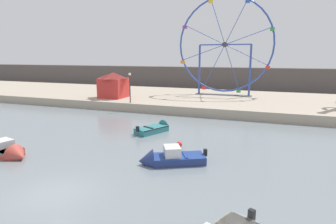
% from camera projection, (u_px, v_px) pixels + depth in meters
% --- Properties ---
extents(ground_plane, '(240.00, 240.00, 0.00)m').
position_uv_depth(ground_plane, '(55.00, 194.00, 13.90)').
color(ground_plane, slate).
extents(quay_promenade, '(110.00, 18.39, 1.01)m').
position_uv_depth(quay_promenade, '(202.00, 100.00, 40.48)').
color(quay_promenade, tan).
rests_on(quay_promenade, ground_plane).
extents(distant_town_skyline, '(140.00, 3.00, 4.40)m').
position_uv_depth(distant_town_skyline, '(224.00, 79.00, 56.49)').
color(distant_town_skyline, '#564C47').
rests_on(distant_town_skyline, ground_plane).
extents(motorboat_navy_blue, '(4.26, 3.20, 1.56)m').
position_uv_depth(motorboat_navy_blue, '(167.00, 158.00, 17.77)').
color(motorboat_navy_blue, navy).
rests_on(motorboat_navy_blue, ground_plane).
extents(motorboat_faded_red, '(5.37, 2.62, 1.41)m').
position_uv_depth(motorboat_faded_red, '(6.00, 150.00, 19.36)').
color(motorboat_faded_red, '#B24238').
rests_on(motorboat_faded_red, ground_plane).
extents(motorboat_teal_painted, '(2.70, 3.91, 1.28)m').
position_uv_depth(motorboat_teal_painted, '(157.00, 128.00, 25.48)').
color(motorboat_teal_painted, teal).
rests_on(motorboat_teal_painted, ground_plane).
extents(ferris_wheel_blue_frame, '(13.27, 1.20, 13.75)m').
position_uv_depth(ferris_wheel_blue_frame, '(225.00, 46.00, 40.33)').
color(ferris_wheel_blue_frame, '#334CA8').
rests_on(ferris_wheel_blue_frame, quay_promenade).
extents(carnival_booth_red_striped, '(3.57, 3.71, 3.39)m').
position_uv_depth(carnival_booth_red_striped, '(114.00, 84.00, 38.99)').
color(carnival_booth_red_striped, red).
rests_on(carnival_booth_red_striped, quay_promenade).
extents(promenade_lamp_near, '(0.32, 0.32, 3.59)m').
position_uv_depth(promenade_lamp_near, '(130.00, 83.00, 34.35)').
color(promenade_lamp_near, '#2D2D33').
rests_on(promenade_lamp_near, quay_promenade).
extents(mooring_buoy_orange, '(0.44, 0.44, 0.44)m').
position_uv_depth(mooring_buoy_orange, '(179.00, 144.00, 20.98)').
color(mooring_buoy_orange, red).
rests_on(mooring_buoy_orange, ground_plane).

